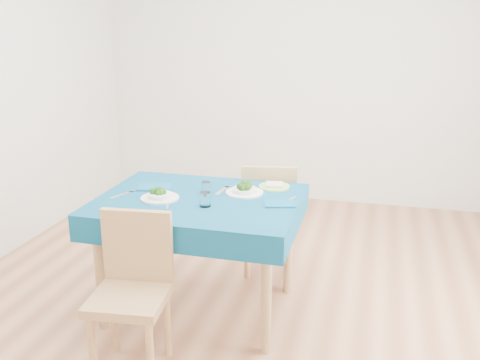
% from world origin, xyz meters
% --- Properties ---
extents(room_shell, '(4.02, 4.52, 2.73)m').
position_xyz_m(room_shell, '(0.00, 0.00, 1.35)').
color(room_shell, '#955E3E').
rests_on(room_shell, ground).
extents(table, '(1.22, 0.93, 0.76)m').
position_xyz_m(table, '(-0.22, -0.15, 0.38)').
color(table, navy).
rests_on(table, ground).
extents(chair_near, '(0.42, 0.46, 0.95)m').
position_xyz_m(chair_near, '(-0.37, -0.84, 0.48)').
color(chair_near, '#A67C4E').
rests_on(chair_near, ground).
extents(chair_far, '(0.44, 0.47, 0.95)m').
position_xyz_m(chair_far, '(0.08, 0.52, 0.47)').
color(chair_far, '#A67C4E').
rests_on(chair_far, ground).
extents(bowl_near, '(0.23, 0.23, 0.07)m').
position_xyz_m(bowl_near, '(-0.45, -0.22, 0.79)').
color(bowl_near, white).
rests_on(bowl_near, table).
extents(bowl_far, '(0.24, 0.24, 0.07)m').
position_xyz_m(bowl_far, '(0.02, 0.02, 0.79)').
color(bowl_far, white).
rests_on(bowl_far, table).
extents(fork_near, '(0.09, 0.18, 0.00)m').
position_xyz_m(fork_near, '(-0.71, -0.21, 0.76)').
color(fork_near, silver).
rests_on(fork_near, table).
extents(knife_near, '(0.06, 0.18, 0.00)m').
position_xyz_m(knife_near, '(-0.36, -0.29, 0.76)').
color(knife_near, silver).
rests_on(knife_near, table).
extents(fork_far, '(0.04, 0.20, 0.00)m').
position_xyz_m(fork_far, '(-0.13, 0.03, 0.76)').
color(fork_far, silver).
rests_on(fork_far, table).
extents(knife_far, '(0.09, 0.20, 0.00)m').
position_xyz_m(knife_far, '(0.31, -0.06, 0.76)').
color(knife_far, silver).
rests_on(knife_far, table).
extents(napkin_near, '(0.25, 0.20, 0.01)m').
position_xyz_m(napkin_near, '(-0.57, -0.02, 0.76)').
color(napkin_near, navy).
rests_on(napkin_near, table).
extents(napkin_far, '(0.20, 0.17, 0.01)m').
position_xyz_m(napkin_far, '(0.28, -0.13, 0.76)').
color(napkin_far, navy).
rests_on(napkin_far, table).
extents(tumbler_center, '(0.06, 0.06, 0.08)m').
position_xyz_m(tumbler_center, '(-0.20, -0.06, 0.80)').
color(tumbler_center, white).
rests_on(tumbler_center, table).
extents(tumbler_side, '(0.07, 0.07, 0.09)m').
position_xyz_m(tumbler_side, '(-0.14, -0.27, 0.80)').
color(tumbler_side, white).
rests_on(tumbler_side, table).
extents(side_plate, '(0.20, 0.20, 0.01)m').
position_xyz_m(side_plate, '(0.18, 0.19, 0.76)').
color(side_plate, '#A7DC6B').
rests_on(side_plate, table).
extents(bread_slice, '(0.12, 0.12, 0.02)m').
position_xyz_m(bread_slice, '(0.18, 0.19, 0.78)').
color(bread_slice, beige).
rests_on(bread_slice, side_plate).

